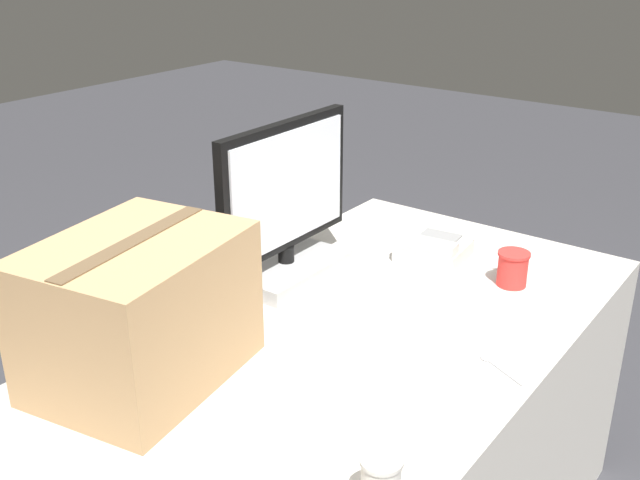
{
  "coord_description": "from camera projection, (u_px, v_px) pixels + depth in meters",
  "views": [
    {
      "loc": [
        -1.19,
        -0.86,
        1.62
      ],
      "look_at": [
        0.2,
        0.17,
        0.89
      ],
      "focal_mm": 42.0,
      "sensor_mm": 36.0,
      "label": 1
    }
  ],
  "objects": [
    {
      "name": "desk_phone",
      "position": [
        433.0,
        249.0,
        2.13
      ],
      "size": [
        0.19,
        0.2,
        0.08
      ],
      "rotation": [
        0.0,
        0.0,
        0.11
      ],
      "color": "beige",
      "rests_on": "office_desk"
    },
    {
      "name": "cardboard_box",
      "position": [
        139.0,
        311.0,
        1.53
      ],
      "size": [
        0.48,
        0.4,
        0.31
      ],
      "rotation": [
        0.0,
        0.0,
        0.17
      ],
      "color": "tan",
      "rests_on": "office_desk"
    },
    {
      "name": "sticky_note_pad",
      "position": [
        499.0,
        263.0,
        2.1
      ],
      "size": [
        0.09,
        0.09,
        0.01
      ],
      "color": "silver",
      "rests_on": "office_desk"
    },
    {
      "name": "keyboard",
      "position": [
        357.0,
        308.0,
        1.83
      ],
      "size": [
        0.46,
        0.19,
        0.03
      ],
      "rotation": [
        0.0,
        0.0,
        0.06
      ],
      "color": "silver",
      "rests_on": "office_desk"
    },
    {
      "name": "monitor",
      "position": [
        286.0,
        216.0,
        1.97
      ],
      "size": [
        0.49,
        0.21,
        0.43
      ],
      "color": "#B7B7B7",
      "rests_on": "office_desk"
    },
    {
      "name": "paper_cup_right",
      "position": [
        513.0,
        269.0,
        1.97
      ],
      "size": [
        0.08,
        0.08,
        0.09
      ],
      "color": "red",
      "rests_on": "office_desk"
    },
    {
      "name": "spoon",
      "position": [
        496.0,
        366.0,
        1.62
      ],
      "size": [
        0.07,
        0.13,
        0.0
      ],
      "rotation": [
        0.0,
        0.0,
        1.11
      ],
      "color": "#B2B2B7",
      "rests_on": "office_desk"
    },
    {
      "name": "office_desk",
      "position": [
        325.0,
        475.0,
        1.84
      ],
      "size": [
        1.8,
        0.9,
        0.74
      ],
      "color": "beige",
      "rests_on": "ground_plane"
    }
  ]
}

